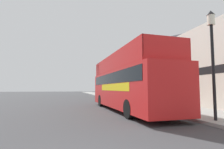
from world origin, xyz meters
TOP-DOWN VIEW (x-y plane):
  - ground_plane at (0.00, 21.00)m, footprint 144.00×144.00m
  - sidewalk at (7.68, 18.00)m, footprint 3.87×108.00m
  - brick_terrace_rear at (12.62, 24.76)m, footprint 6.00×24.09m
  - tour_bus at (4.07, 9.22)m, footprint 2.85×10.86m
  - parked_car_ahead_of_bus at (4.63, 16.73)m, footprint 1.92×4.23m
  - lamp_post_nearest at (6.34, 3.87)m, footprint 0.35×0.35m
  - lamp_post_second at (6.43, 13.08)m, footprint 0.35×0.35m

SIDE VIEW (x-z plane):
  - ground_plane at x=0.00m, z-range 0.00..0.00m
  - sidewalk at x=7.68m, z-range 0.00..0.14m
  - parked_car_ahead_of_bus at x=4.63m, z-range -0.03..1.43m
  - tour_bus at x=4.07m, z-range -0.17..3.66m
  - lamp_post_second at x=6.43m, z-range 1.04..5.86m
  - lamp_post_nearest at x=6.34m, z-range 1.06..6.00m
  - brick_terrace_rear at x=12.62m, z-range 0.00..9.60m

